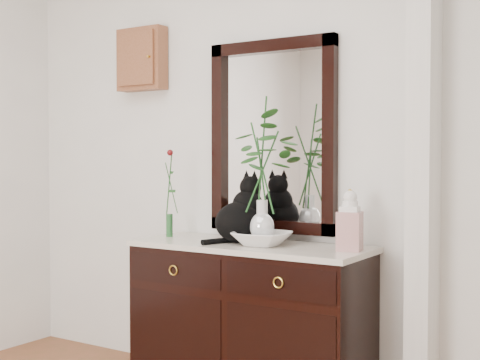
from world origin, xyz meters
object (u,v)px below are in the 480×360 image
Objects in this scene: sideboard at (250,312)px; cat at (240,208)px; lotus_bowl at (262,239)px; ginger_jar at (350,220)px.

cat reaches higher than sideboard.
lotus_bowl reaches higher than sideboard.
cat is 1.19× the size of ginger_jar.
sideboard is at bearing 3.89° from cat.
cat reaches higher than lotus_bowl.
cat is 0.65m from ginger_jar.
sideboard is at bearing 160.32° from lotus_bowl.
ginger_jar is (0.57, 0.04, 0.53)m from sideboard.
cat is at bearing 162.09° from lotus_bowl.
cat is (-0.08, 0.02, 0.56)m from sideboard.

